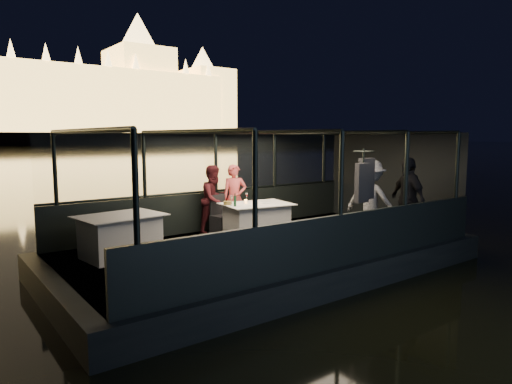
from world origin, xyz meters
TOP-DOWN VIEW (x-y plane):
  - boat_hull at (0.00, 0.00)m, footprint 8.60×4.40m
  - boat_deck at (0.00, 0.00)m, footprint 8.00×4.00m
  - gunwale_port at (0.00, 2.00)m, footprint 8.00×0.08m
  - gunwale_starboard at (0.00, -2.00)m, footprint 8.00×0.08m
  - cabin_glass_port at (0.00, 2.00)m, footprint 8.00×0.02m
  - cabin_glass_starboard at (0.00, -2.00)m, footprint 8.00×0.02m
  - cabin_roof_glass at (0.00, 0.00)m, footprint 8.00×4.00m
  - end_wall_fore at (-4.00, 0.00)m, footprint 0.02×4.00m
  - end_wall_aft at (4.00, 0.00)m, footprint 0.02×4.00m
  - canopy_ribs at (0.00, 0.00)m, footprint 8.00×4.00m
  - dining_table_central at (0.17, 0.60)m, footprint 1.59×1.25m
  - dining_table_aft at (-2.79, 0.83)m, footprint 1.61×1.27m
  - chair_port_left at (-0.25, 1.35)m, footprint 0.46×0.46m
  - chair_port_right at (0.12, 1.49)m, footprint 0.54×0.54m
  - coat_stand at (1.34, -1.34)m, footprint 0.63×0.54m
  - person_woman_coral at (0.21, 1.53)m, footprint 0.67×0.58m
  - person_man_maroon at (-0.29, 1.62)m, footprint 0.89×0.78m
  - passenger_stripe at (2.12, -0.91)m, footprint 0.93×1.25m
  - passenger_dark at (2.64, -1.47)m, footprint 0.76×1.14m
  - wine_bottle at (-0.43, 0.56)m, footprint 0.07×0.07m
  - bread_basket at (-0.43, 0.83)m, footprint 0.23×0.23m
  - amber_candle at (0.00, 0.77)m, footprint 0.07×0.07m
  - plate_near at (0.38, 0.55)m, footprint 0.31×0.31m
  - plate_far at (-0.34, 0.89)m, footprint 0.27×0.27m
  - wine_glass_white at (-0.43, 0.69)m, footprint 0.08×0.08m
  - wine_glass_red at (0.17, 0.98)m, footprint 0.08×0.08m

SIDE VIEW (x-z plane):
  - boat_hull at x=0.00m, z-range -0.50..0.50m
  - boat_deck at x=0.00m, z-range 0.46..0.50m
  - dining_table_central at x=0.17m, z-range 0.50..1.27m
  - dining_table_aft at x=-2.79m, z-range 0.49..1.28m
  - gunwale_port at x=0.00m, z-range 0.50..1.40m
  - gunwale_starboard at x=0.00m, z-range 0.50..1.40m
  - chair_port_left at x=-0.25m, z-range 0.51..1.39m
  - chair_port_right at x=0.12m, z-range 0.51..1.39m
  - person_woman_coral at x=0.21m, z-range 0.47..2.03m
  - person_man_maroon at x=-0.29m, z-range 0.47..2.03m
  - plate_near at x=0.38m, z-range 1.27..1.28m
  - plate_far at x=-0.34m, z-range 1.26..1.28m
  - bread_basket at x=-0.43m, z-range 1.27..1.34m
  - amber_candle at x=0.00m, z-range 1.27..1.34m
  - passenger_stripe at x=2.12m, z-range 0.49..2.21m
  - passenger_dark at x=2.64m, z-range 0.46..2.24m
  - wine_glass_white at x=-0.43m, z-range 1.26..1.46m
  - wine_glass_red at x=0.17m, z-range 1.27..1.45m
  - coat_stand at x=1.34m, z-range 0.41..2.39m
  - wine_bottle at x=-0.43m, z-range 1.28..1.55m
  - end_wall_fore at x=-4.00m, z-range 0.50..2.80m
  - end_wall_aft at x=4.00m, z-range 0.50..2.80m
  - canopy_ribs at x=0.00m, z-range 0.50..2.80m
  - cabin_glass_port at x=0.00m, z-range 1.40..2.80m
  - cabin_glass_starboard at x=0.00m, z-range 1.40..2.80m
  - cabin_roof_glass at x=0.00m, z-range 2.79..2.81m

